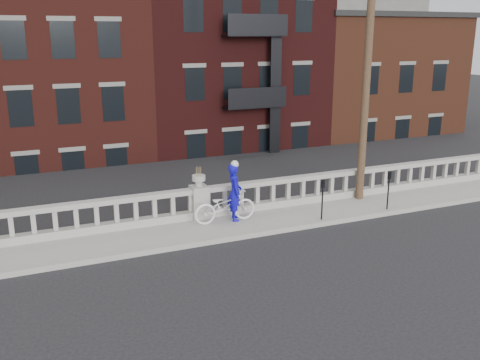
% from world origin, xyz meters
% --- Properties ---
extents(ground, '(120.00, 120.00, 0.00)m').
position_xyz_m(ground, '(0.00, 0.00, 0.00)').
color(ground, black).
rests_on(ground, ground).
extents(sidewalk, '(32.00, 2.20, 0.15)m').
position_xyz_m(sidewalk, '(0.00, 3.00, 0.07)').
color(sidewalk, gray).
rests_on(sidewalk, ground).
extents(balustrade, '(28.00, 0.34, 1.03)m').
position_xyz_m(balustrade, '(0.00, 3.95, 0.64)').
color(balustrade, gray).
rests_on(balustrade, sidewalk).
extents(planter_pedestal, '(0.55, 0.55, 1.76)m').
position_xyz_m(planter_pedestal, '(0.00, 3.95, 0.83)').
color(planter_pedestal, gray).
rests_on(planter_pedestal, sidewalk).
extents(lower_level, '(80.00, 44.00, 20.80)m').
position_xyz_m(lower_level, '(0.56, 23.04, 2.63)').
color(lower_level, '#605E59').
rests_on(lower_level, ground).
extents(utility_pole, '(1.60, 0.28, 10.00)m').
position_xyz_m(utility_pole, '(6.20, 3.60, 5.24)').
color(utility_pole, '#422D1E').
rests_on(utility_pole, sidewalk).
extents(parking_meter_d, '(0.10, 0.09, 1.36)m').
position_xyz_m(parking_meter_d, '(3.65, 2.15, 1.00)').
color(parking_meter_d, black).
rests_on(parking_meter_d, sidewalk).
extents(parking_meter_e, '(0.10, 0.09, 1.36)m').
position_xyz_m(parking_meter_e, '(6.33, 2.15, 1.00)').
color(parking_meter_e, black).
rests_on(parking_meter_e, sidewalk).
extents(bicycle, '(2.09, 0.75, 1.10)m').
position_xyz_m(bicycle, '(0.63, 3.24, 0.70)').
color(bicycle, white).
rests_on(bicycle, sidewalk).
extents(cyclist, '(0.61, 0.79, 1.90)m').
position_xyz_m(cyclist, '(1.01, 3.30, 1.10)').
color(cyclist, '#100BAC').
rests_on(cyclist, sidewalk).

